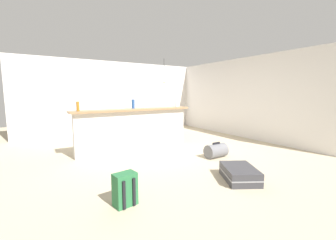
{
  "coord_description": "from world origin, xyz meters",
  "views": [
    {
      "loc": [
        -2.62,
        -4.5,
        1.42
      ],
      "look_at": [
        0.29,
        0.15,
        0.72
      ],
      "focal_mm": 23.01,
      "sensor_mm": 36.0,
      "label": 1
    }
  ],
  "objects_px": {
    "bottle_amber": "(78,106)",
    "backpack_green": "(125,190)",
    "pendant_lamp": "(164,80)",
    "duffel_bag_grey": "(216,151)",
    "suitcase_flat_charcoal": "(239,173)",
    "bottle_blue": "(133,104)",
    "bottle_clear": "(176,102)",
    "dining_table": "(161,116)",
    "dining_chair_near_partition": "(167,122)"
  },
  "relations": [
    {
      "from": "suitcase_flat_charcoal",
      "to": "bottle_clear",
      "type": "bearing_deg",
      "value": 78.19
    },
    {
      "from": "backpack_green",
      "to": "bottle_blue",
      "type": "bearing_deg",
      "value": 64.4
    },
    {
      "from": "dining_chair_near_partition",
      "to": "backpack_green",
      "type": "bearing_deg",
      "value": -129.46
    },
    {
      "from": "dining_table",
      "to": "duffel_bag_grey",
      "type": "xyz_separation_m",
      "value": [
        -0.2,
        -2.75,
        -0.5
      ]
    },
    {
      "from": "bottle_clear",
      "to": "suitcase_flat_charcoal",
      "type": "bearing_deg",
      "value": -101.81
    },
    {
      "from": "bottle_clear",
      "to": "pendant_lamp",
      "type": "distance_m",
      "value": 1.37
    },
    {
      "from": "suitcase_flat_charcoal",
      "to": "pendant_lamp",
      "type": "bearing_deg",
      "value": 77.31
    },
    {
      "from": "suitcase_flat_charcoal",
      "to": "duffel_bag_grey",
      "type": "xyz_separation_m",
      "value": [
        0.57,
        1.11,
        0.04
      ]
    },
    {
      "from": "backpack_green",
      "to": "dining_table",
      "type": "bearing_deg",
      "value": 53.84
    },
    {
      "from": "bottle_blue",
      "to": "dining_table",
      "type": "relative_size",
      "value": 0.2
    },
    {
      "from": "bottle_blue",
      "to": "pendant_lamp",
      "type": "relative_size",
      "value": 0.28
    },
    {
      "from": "dining_chair_near_partition",
      "to": "suitcase_flat_charcoal",
      "type": "bearing_deg",
      "value": -101.44
    },
    {
      "from": "bottle_blue",
      "to": "bottle_clear",
      "type": "bearing_deg",
      "value": 0.61
    },
    {
      "from": "bottle_blue",
      "to": "bottle_amber",
      "type": "bearing_deg",
      "value": -174.26
    },
    {
      "from": "duffel_bag_grey",
      "to": "backpack_green",
      "type": "bearing_deg",
      "value": -160.52
    },
    {
      "from": "bottle_clear",
      "to": "pendant_lamp",
      "type": "xyz_separation_m",
      "value": [
        0.3,
        1.16,
        0.66
      ]
    },
    {
      "from": "backpack_green",
      "to": "bottle_amber",
      "type": "bearing_deg",
      "value": 93.35
    },
    {
      "from": "pendant_lamp",
      "to": "dining_chair_near_partition",
      "type": "bearing_deg",
      "value": -111.13
    },
    {
      "from": "bottle_blue",
      "to": "backpack_green",
      "type": "distance_m",
      "value": 2.82
    },
    {
      "from": "bottle_blue",
      "to": "suitcase_flat_charcoal",
      "type": "xyz_separation_m",
      "value": [
        0.72,
        -2.64,
        -1.04
      ]
    },
    {
      "from": "duffel_bag_grey",
      "to": "bottle_blue",
      "type": "bearing_deg",
      "value": 130.16
    },
    {
      "from": "suitcase_flat_charcoal",
      "to": "backpack_green",
      "type": "bearing_deg",
      "value": 172.49
    },
    {
      "from": "dining_table",
      "to": "suitcase_flat_charcoal",
      "type": "distance_m",
      "value": 3.97
    },
    {
      "from": "bottle_clear",
      "to": "suitcase_flat_charcoal",
      "type": "xyz_separation_m",
      "value": [
        -0.55,
        -2.65,
        -1.07
      ]
    },
    {
      "from": "bottle_amber",
      "to": "dining_table",
      "type": "bearing_deg",
      "value": 25.93
    },
    {
      "from": "pendant_lamp",
      "to": "duffel_bag_grey",
      "type": "bearing_deg",
      "value": -96.16
    },
    {
      "from": "dining_chair_near_partition",
      "to": "pendant_lamp",
      "type": "relative_size",
      "value": 1.2
    },
    {
      "from": "bottle_amber",
      "to": "backpack_green",
      "type": "bearing_deg",
      "value": -86.65
    },
    {
      "from": "duffel_bag_grey",
      "to": "dining_chair_near_partition",
      "type": "bearing_deg",
      "value": 87.19
    },
    {
      "from": "bottle_amber",
      "to": "suitcase_flat_charcoal",
      "type": "distance_m",
      "value": 3.37
    },
    {
      "from": "bottle_amber",
      "to": "suitcase_flat_charcoal",
      "type": "relative_size",
      "value": 0.23
    },
    {
      "from": "dining_table",
      "to": "dining_chair_near_partition",
      "type": "bearing_deg",
      "value": -100.12
    },
    {
      "from": "dining_chair_near_partition",
      "to": "suitcase_flat_charcoal",
      "type": "height_order",
      "value": "dining_chair_near_partition"
    },
    {
      "from": "bottle_blue",
      "to": "duffel_bag_grey",
      "type": "bearing_deg",
      "value": -49.84
    },
    {
      "from": "bottle_clear",
      "to": "duffel_bag_grey",
      "type": "xyz_separation_m",
      "value": [
        0.01,
        -1.54,
        -1.03
      ]
    },
    {
      "from": "bottle_amber",
      "to": "duffel_bag_grey",
      "type": "relative_size",
      "value": 0.42
    },
    {
      "from": "backpack_green",
      "to": "suitcase_flat_charcoal",
      "type": "bearing_deg",
      "value": -7.51
    },
    {
      "from": "dining_table",
      "to": "suitcase_flat_charcoal",
      "type": "height_order",
      "value": "dining_table"
    },
    {
      "from": "bottle_amber",
      "to": "duffel_bag_grey",
      "type": "bearing_deg",
      "value": -28.61
    },
    {
      "from": "dining_table",
      "to": "duffel_bag_grey",
      "type": "bearing_deg",
      "value": -94.2
    },
    {
      "from": "bottle_clear",
      "to": "backpack_green",
      "type": "relative_size",
      "value": 0.66
    },
    {
      "from": "bottle_blue",
      "to": "backpack_green",
      "type": "height_order",
      "value": "bottle_blue"
    },
    {
      "from": "dining_chair_near_partition",
      "to": "backpack_green",
      "type": "relative_size",
      "value": 2.21
    },
    {
      "from": "bottle_blue",
      "to": "pendant_lamp",
      "type": "height_order",
      "value": "pendant_lamp"
    },
    {
      "from": "bottle_clear",
      "to": "dining_chair_near_partition",
      "type": "distance_m",
      "value": 0.96
    },
    {
      "from": "dining_table",
      "to": "suitcase_flat_charcoal",
      "type": "bearing_deg",
      "value": -101.26
    },
    {
      "from": "duffel_bag_grey",
      "to": "backpack_green",
      "type": "height_order",
      "value": "backpack_green"
    },
    {
      "from": "bottle_clear",
      "to": "backpack_green",
      "type": "bearing_deg",
      "value": -135.24
    },
    {
      "from": "bottle_amber",
      "to": "backpack_green",
      "type": "xyz_separation_m",
      "value": [
        0.13,
        -2.26,
        -0.94
      ]
    },
    {
      "from": "bottle_clear",
      "to": "dining_chair_near_partition",
      "type": "height_order",
      "value": "bottle_clear"
    }
  ]
}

